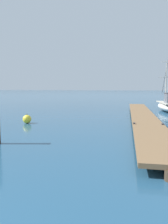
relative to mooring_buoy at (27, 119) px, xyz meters
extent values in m
cube|color=brown|center=(8.16, 3.45, 0.06)|extent=(2.91, 23.70, 0.16)
cylinder|color=#3D3023|center=(8.49, -3.64, -0.16)|extent=(0.36, 0.36, 0.29)
cylinder|color=#3D3023|center=(8.27, 1.08, -0.16)|extent=(0.36, 0.36, 0.29)
cylinder|color=#3D3023|center=(8.04, 5.81, -0.16)|extent=(0.36, 0.36, 0.29)
cylinder|color=#3D3023|center=(7.82, 10.53, -0.16)|extent=(0.36, 0.36, 0.29)
cylinder|color=#3D3023|center=(7.60, 15.26, -0.16)|extent=(0.36, 0.36, 0.29)
cube|color=#333338|center=(7.58, -1.31, 0.18)|extent=(0.13, 0.21, 0.08)
cube|color=#333338|center=(9.18, -1.24, 0.18)|extent=(0.13, 0.21, 0.08)
ellipsoid|color=silver|center=(11.00, 11.25, 0.17)|extent=(2.50, 6.50, 0.97)
cylinder|color=#333338|center=(10.83, 13.21, 4.02)|extent=(0.30, 3.16, 4.52)
cylinder|color=#B2ADA3|center=(10.85, 12.99, 2.84)|extent=(0.11, 0.11, 4.36)
cylinder|color=#B2ADA3|center=(10.85, 12.99, 3.44)|extent=(1.75, 0.21, 0.06)
cylinder|color=#333338|center=(10.75, 14.17, 3.06)|extent=(0.22, 2.26, 3.23)
sphere|color=yellow|center=(0.00, 0.00, 0.00)|extent=(0.62, 0.62, 0.62)
torus|color=black|center=(0.00, 0.00, 0.31)|extent=(0.14, 0.02, 0.14)
camera|label=1|loc=(7.77, -14.83, 2.28)|focal=36.46mm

